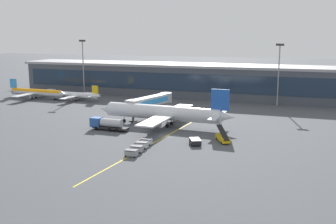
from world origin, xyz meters
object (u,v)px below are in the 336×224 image
at_px(baggage_cart_0, 131,153).
at_px(baggage_cart_3, 146,141).
at_px(baggage_cart_1, 137,149).
at_px(commuter_jet_far, 36,92).
at_px(commuter_jet_near, 75,95).
at_px(fuel_tanker, 107,124).
at_px(belt_loader, 223,138).
at_px(main_airliner, 164,113).
at_px(baggage_cart_2, 142,145).
at_px(pushback_tug, 195,141).

relative_size(baggage_cart_0, baggage_cart_3, 1.00).
relative_size(baggage_cart_1, commuter_jet_far, 0.09).
bearing_deg(commuter_jet_near, baggage_cart_3, -44.61).
distance_m(fuel_tanker, baggage_cart_1, 22.74).
bearing_deg(belt_loader, commuter_jet_near, 148.41).
xyz_separation_m(main_airliner, belt_loader, (19.19, -11.16, -2.84)).
xyz_separation_m(fuel_tanker, baggage_cart_0, (15.98, -19.48, -0.96)).
distance_m(baggage_cart_2, baggage_cart_3, 3.20).
height_order(baggage_cart_2, commuter_jet_far, commuter_jet_far).
xyz_separation_m(baggage_cart_0, baggage_cart_3, (-0.40, 9.59, 0.00)).
bearing_deg(main_airliner, baggage_cart_0, -83.89).
xyz_separation_m(baggage_cart_1, baggage_cart_2, (-0.13, 3.20, 0.00)).
bearing_deg(baggage_cart_3, belt_loader, 27.23).
height_order(main_airliner, baggage_cart_2, main_airliner).
bearing_deg(baggage_cart_2, fuel_tanker, 140.21).
bearing_deg(commuter_jet_far, main_airliner, -23.76).
height_order(fuel_tanker, baggage_cart_0, fuel_tanker).
relative_size(baggage_cart_0, baggage_cart_2, 1.00).
relative_size(main_airliner, pushback_tug, 9.31).
bearing_deg(baggage_cart_0, baggage_cart_3, 92.40).
relative_size(belt_loader, baggage_cart_2, 2.47).
bearing_deg(main_airliner, baggage_cart_1, -83.43).
bearing_deg(commuter_jet_far, commuter_jet_near, 4.62).
relative_size(fuel_tanker, pushback_tug, 2.46).
bearing_deg(baggage_cart_1, belt_loader, 42.55).
distance_m(main_airliner, belt_loader, 22.38).
bearing_deg(baggage_cart_2, baggage_cart_1, -87.60).
xyz_separation_m(baggage_cart_3, commuter_jet_near, (-50.03, 49.36, 1.46)).
relative_size(fuel_tanker, commuter_jet_near, 0.46).
xyz_separation_m(baggage_cart_2, commuter_jet_far, (-67.26, 51.17, 1.85)).
bearing_deg(pushback_tug, fuel_tanker, 166.85).
xyz_separation_m(pushback_tug, baggage_cart_0, (-10.43, -13.31, -0.07)).
distance_m(pushback_tug, baggage_cart_2, 12.74).
height_order(main_airliner, baggage_cart_1, main_airliner).
relative_size(commuter_jet_far, commuter_jet_near, 1.23).
height_order(fuel_tanker, commuter_jet_far, commuter_jet_far).
distance_m(baggage_cart_0, commuter_jet_far, 88.75).
height_order(baggage_cart_0, baggage_cart_3, same).
height_order(pushback_tug, baggage_cart_1, baggage_cart_1).
xyz_separation_m(fuel_tanker, belt_loader, (32.04, -1.42, -0.76)).
height_order(fuel_tanker, baggage_cart_3, fuel_tanker).
height_order(baggage_cart_2, baggage_cart_3, same).
bearing_deg(main_airliner, baggage_cart_3, -82.09).
bearing_deg(baggage_cart_1, baggage_cart_2, 92.40).
distance_m(baggage_cart_2, commuter_jet_far, 84.53).
bearing_deg(main_airliner, baggage_cart_2, -82.85).
relative_size(main_airliner, belt_loader, 6.14).
height_order(belt_loader, baggage_cart_3, belt_loader).
bearing_deg(baggage_cart_0, baggage_cart_1, 92.40).
distance_m(main_airliner, baggage_cart_1, 26.37).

